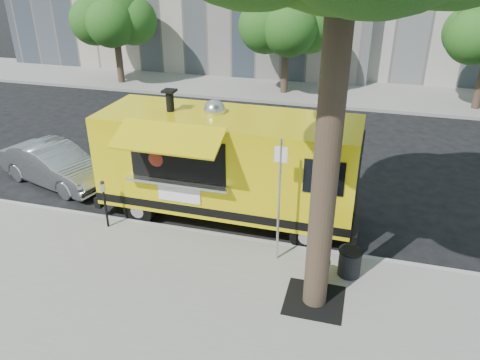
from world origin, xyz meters
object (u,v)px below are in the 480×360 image
(far_tree_a, at_px, (114,13))
(trash_bin_right, at_px, (318,271))
(parking_meter, at_px, (104,198))
(sedan, at_px, (55,165))
(trash_bin_left, at_px, (350,261))
(sign_post, at_px, (279,194))
(far_tree_b, at_px, (287,16))
(food_truck, at_px, (226,164))

(far_tree_a, relative_size, trash_bin_right, 9.20)
(parking_meter, distance_m, sedan, 3.69)
(trash_bin_left, bearing_deg, trash_bin_right, -142.82)
(trash_bin_right, bearing_deg, sedan, 161.02)
(sign_post, height_order, parking_meter, sign_post)
(far_tree_b, xyz_separation_m, food_truck, (0.80, -12.53, -2.20))
(far_tree_a, height_order, far_tree_b, far_tree_b)
(far_tree_b, xyz_separation_m, sedan, (-5.01, -11.93, -3.19))
(sedan, relative_size, trash_bin_left, 6.04)
(far_tree_b, relative_size, parking_meter, 4.12)
(far_tree_b, bearing_deg, sedan, -112.76)
(food_truck, xyz_separation_m, trash_bin_right, (2.79, -2.36, -1.17))
(food_truck, relative_size, sedan, 1.81)
(parking_meter, height_order, sedan, parking_meter)
(far_tree_a, height_order, sedan, far_tree_a)
(far_tree_a, bearing_deg, parking_meter, -62.85)
(sedan, height_order, trash_bin_left, sedan)
(food_truck, bearing_deg, sedan, 174.72)
(far_tree_a, distance_m, parking_meter, 15.59)
(trash_bin_left, height_order, trash_bin_right, trash_bin_left)
(sedan, bearing_deg, trash_bin_right, -92.36)
(parking_meter, bearing_deg, far_tree_b, 81.90)
(far_tree_a, height_order, trash_bin_left, far_tree_a)
(far_tree_b, bearing_deg, sign_post, -79.85)
(trash_bin_right, bearing_deg, parking_meter, 171.46)
(sedan, bearing_deg, food_truck, -79.25)
(sign_post, distance_m, parking_meter, 4.64)
(food_truck, height_order, trash_bin_right, food_truck)
(far_tree_a, xyz_separation_m, far_tree_b, (9.00, 0.40, 0.06))
(far_tree_b, relative_size, trash_bin_right, 9.45)
(far_tree_b, xyz_separation_m, trash_bin_right, (3.59, -14.89, -3.37))
(food_truck, distance_m, trash_bin_left, 4.07)
(far_tree_b, relative_size, sedan, 1.41)
(far_tree_a, bearing_deg, trash_bin_right, -49.02)
(sedan, bearing_deg, trash_bin_left, -88.40)
(far_tree_b, height_order, food_truck, far_tree_b)
(food_truck, height_order, sedan, food_truck)
(far_tree_a, distance_m, food_truck, 15.74)
(food_truck, distance_m, sedan, 5.92)
(sedan, bearing_deg, parking_meter, -108.53)
(sign_post, xyz_separation_m, food_truck, (-1.75, 1.72, -0.22))
(far_tree_b, distance_m, sign_post, 14.61)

